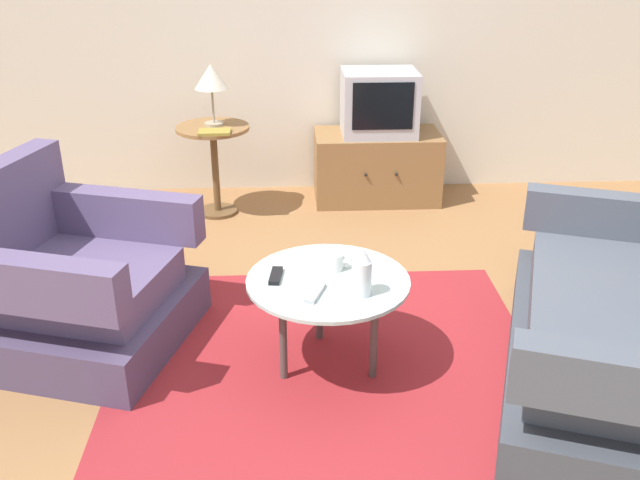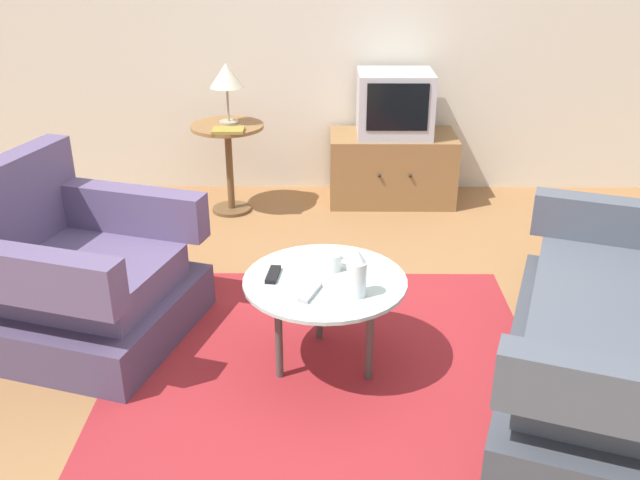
# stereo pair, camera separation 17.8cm
# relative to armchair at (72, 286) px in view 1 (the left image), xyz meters

# --- Properties ---
(ground_plane) EXTENTS (16.00, 16.00, 0.00)m
(ground_plane) POSITION_rel_armchair_xyz_m (1.33, -0.26, -0.31)
(ground_plane) COLOR olive
(back_wall) EXTENTS (9.00, 0.12, 2.70)m
(back_wall) POSITION_rel_armchair_xyz_m (1.33, 2.25, 1.04)
(back_wall) COLOR beige
(back_wall) RESTS_ON ground
(area_rug) EXTENTS (2.06, 1.89, 0.00)m
(area_rug) POSITION_rel_armchair_xyz_m (1.26, -0.29, -0.31)
(area_rug) COLOR maroon
(area_rug) RESTS_ON ground
(armchair) EXTENTS (1.18, 1.18, 0.90)m
(armchair) POSITION_rel_armchair_xyz_m (0.00, 0.00, 0.00)
(armchair) COLOR #4B3E5C
(armchair) RESTS_ON ground
(couch) EXTENTS (1.44, 1.92, 0.90)m
(couch) POSITION_rel_armchair_xyz_m (2.62, -0.53, -0.01)
(couch) COLOR #3E424B
(couch) RESTS_ON ground
(coffee_table) EXTENTS (0.76, 0.76, 0.47)m
(coffee_table) POSITION_rel_armchair_xyz_m (1.26, -0.28, 0.12)
(coffee_table) COLOR #B2C6C1
(coffee_table) RESTS_ON ground
(side_table) EXTENTS (0.52, 0.52, 0.65)m
(side_table) POSITION_rel_armchair_xyz_m (0.57, 1.67, 0.16)
(side_table) COLOR olive
(side_table) RESTS_ON ground
(tv_stand) EXTENTS (0.93, 0.52, 0.52)m
(tv_stand) POSITION_rel_armchair_xyz_m (1.77, 1.90, -0.05)
(tv_stand) COLOR olive
(tv_stand) RESTS_ON ground
(television) EXTENTS (0.54, 0.44, 0.46)m
(television) POSITION_rel_armchair_xyz_m (1.77, 1.90, 0.44)
(television) COLOR #B7B7BC
(television) RESTS_ON tv_stand
(table_lamp) EXTENTS (0.23, 0.23, 0.42)m
(table_lamp) POSITION_rel_armchair_xyz_m (0.58, 1.70, 0.67)
(table_lamp) COLOR #9E937A
(table_lamp) RESTS_ON side_table
(vase) EXTENTS (0.09, 0.09, 0.23)m
(vase) POSITION_rel_armchair_xyz_m (1.40, -0.44, 0.27)
(vase) COLOR white
(vase) RESTS_ON coffee_table
(mug) EXTENTS (0.13, 0.09, 0.08)m
(mug) POSITION_rel_armchair_xyz_m (1.30, -0.19, 0.20)
(mug) COLOR white
(mug) RESTS_ON coffee_table
(tv_remote_dark) EXTENTS (0.07, 0.16, 0.02)m
(tv_remote_dark) POSITION_rel_armchair_xyz_m (1.02, -0.26, 0.17)
(tv_remote_dark) COLOR black
(tv_remote_dark) RESTS_ON coffee_table
(tv_remote_silver) EXTENTS (0.11, 0.18, 0.02)m
(tv_remote_silver) POSITION_rel_armchair_xyz_m (1.20, -0.43, 0.17)
(tv_remote_silver) COLOR #B2B2B7
(tv_remote_silver) RESTS_ON coffee_table
(book) EXTENTS (0.22, 0.15, 0.02)m
(book) POSITION_rel_armchair_xyz_m (0.60, 1.49, 0.36)
(book) COLOR olive
(book) RESTS_ON side_table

